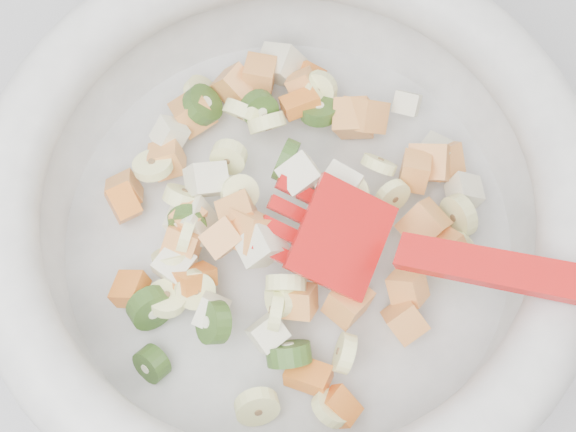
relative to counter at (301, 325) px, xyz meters
name	(u,v)px	position (x,y,z in m)	size (l,w,h in m)	color
counter	(301,325)	(0.00, 0.00, 0.00)	(2.00, 0.60, 0.90)	gray
mixing_bowl	(289,210)	(-0.03, -0.05, 0.51)	(0.39, 0.37, 0.15)	silver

